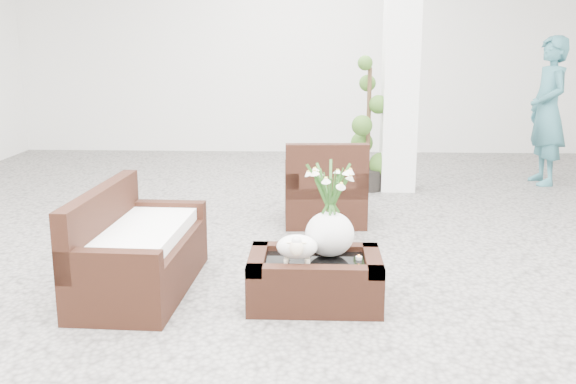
{
  "coord_description": "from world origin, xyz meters",
  "views": [
    {
      "loc": [
        0.2,
        -5.16,
        1.79
      ],
      "look_at": [
        0.0,
        -0.1,
        0.62
      ],
      "focal_mm": 41.62,
      "sensor_mm": 36.0,
      "label": 1
    }
  ],
  "objects_px": {
    "coffee_table": "(315,282)",
    "armchair": "(325,181)",
    "loveseat": "(140,240)",
    "topiary": "(368,125)"
  },
  "relations": [
    {
      "from": "coffee_table",
      "to": "armchair",
      "type": "distance_m",
      "value": 2.15
    },
    {
      "from": "armchair",
      "to": "loveseat",
      "type": "distance_m",
      "value": 2.34
    },
    {
      "from": "armchair",
      "to": "topiary",
      "type": "bearing_deg",
      "value": -113.3
    },
    {
      "from": "coffee_table",
      "to": "topiary",
      "type": "distance_m",
      "value": 3.68
    },
    {
      "from": "loveseat",
      "to": "topiary",
      "type": "xyz_separation_m",
      "value": [
        1.88,
        3.37,
        0.41
      ]
    },
    {
      "from": "armchair",
      "to": "loveseat",
      "type": "bearing_deg",
      "value": 51.85
    },
    {
      "from": "armchair",
      "to": "topiary",
      "type": "relative_size",
      "value": 0.53
    },
    {
      "from": "coffee_table",
      "to": "loveseat",
      "type": "xyz_separation_m",
      "value": [
        -1.26,
        0.21,
        0.22
      ]
    },
    {
      "from": "topiary",
      "to": "coffee_table",
      "type": "bearing_deg",
      "value": -99.93
    },
    {
      "from": "coffee_table",
      "to": "armchair",
      "type": "xyz_separation_m",
      "value": [
        0.09,
        2.13,
        0.26
      ]
    }
  ]
}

